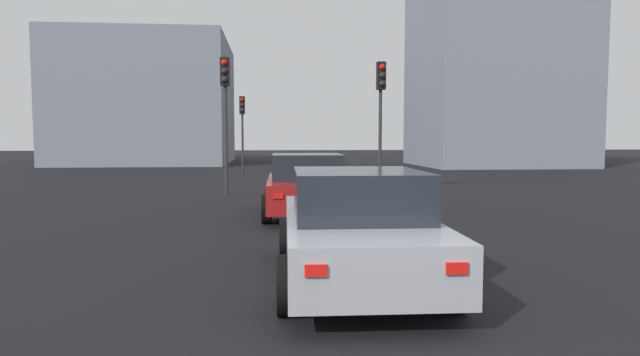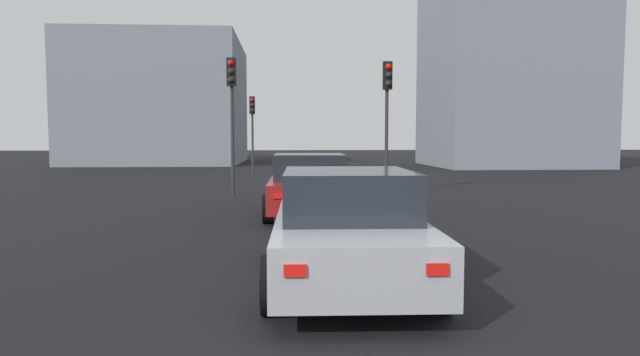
{
  "view_description": "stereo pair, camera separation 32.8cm",
  "coord_description": "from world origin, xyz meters",
  "px_view_note": "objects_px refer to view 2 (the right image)",
  "views": [
    {
      "loc": [
        -4.11,
        1.06,
        1.86
      ],
      "look_at": [
        6.83,
        0.04,
        1.04
      ],
      "focal_mm": 30.21,
      "sensor_mm": 36.0,
      "label": 1
    },
    {
      "loc": [
        -4.14,
        0.73,
        1.86
      ],
      "look_at": [
        6.83,
        0.04,
        1.04
      ],
      "focal_mm": 30.21,
      "sensor_mm": 36.0,
      "label": 2
    }
  ],
  "objects_px": {
    "car_red_lead": "(309,185)",
    "traffic_light_far_left": "(252,118)",
    "car_silver_second": "(346,227)",
    "traffic_light_near_right": "(387,100)",
    "traffic_light_near_left": "(232,97)"
  },
  "relations": [
    {
      "from": "traffic_light_near_left",
      "to": "traffic_light_near_right",
      "type": "bearing_deg",
      "value": 93.02
    },
    {
      "from": "car_silver_second",
      "to": "traffic_light_near_left",
      "type": "height_order",
      "value": "traffic_light_near_left"
    },
    {
      "from": "car_silver_second",
      "to": "traffic_light_near_right",
      "type": "xyz_separation_m",
      "value": [
        10.68,
        -2.53,
        2.4
      ]
    },
    {
      "from": "car_silver_second",
      "to": "car_red_lead",
      "type": "bearing_deg",
      "value": 3.7
    },
    {
      "from": "traffic_light_near_left",
      "to": "traffic_light_far_left",
      "type": "xyz_separation_m",
      "value": [
        10.31,
        -0.02,
        -0.3
      ]
    },
    {
      "from": "car_silver_second",
      "to": "traffic_light_near_right",
      "type": "bearing_deg",
      "value": -11.77
    },
    {
      "from": "car_red_lead",
      "to": "traffic_light_near_left",
      "type": "height_order",
      "value": "traffic_light_near_left"
    },
    {
      "from": "traffic_light_near_left",
      "to": "traffic_light_near_right",
      "type": "xyz_separation_m",
      "value": [
        -0.15,
        -5.06,
        -0.07
      ]
    },
    {
      "from": "car_silver_second",
      "to": "traffic_light_near_left",
      "type": "bearing_deg",
      "value": 14.71
    },
    {
      "from": "car_red_lead",
      "to": "traffic_light_near_right",
      "type": "xyz_separation_m",
      "value": [
        4.6,
        -2.76,
        2.39
      ]
    },
    {
      "from": "car_red_lead",
      "to": "traffic_light_far_left",
      "type": "xyz_separation_m",
      "value": [
        15.06,
        2.28,
        2.16
      ]
    },
    {
      "from": "traffic_light_near_right",
      "to": "traffic_light_far_left",
      "type": "distance_m",
      "value": 11.62
    },
    {
      "from": "traffic_light_near_right",
      "to": "car_silver_second",
      "type": "bearing_deg",
      "value": -17.18
    },
    {
      "from": "car_red_lead",
      "to": "traffic_light_near_left",
      "type": "relative_size",
      "value": 0.97
    },
    {
      "from": "car_silver_second",
      "to": "traffic_light_far_left",
      "type": "relative_size",
      "value": 1.11
    }
  ]
}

